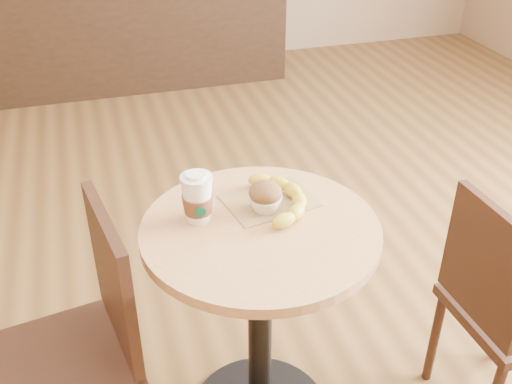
{
  "coord_description": "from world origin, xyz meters",
  "views": [
    {
      "loc": [
        -0.32,
        -1.15,
        1.65
      ],
      "look_at": [
        0.05,
        0.11,
        0.83
      ],
      "focal_mm": 42.0,
      "sensor_mm": 36.0,
      "label": 1
    }
  ],
  "objects_px": {
    "coffee_cup": "(197,199)",
    "banana": "(284,197)",
    "chair_right": "(503,305)",
    "cafe_table": "(260,297)",
    "chair_left": "(81,345)",
    "muffin": "(265,197)"
  },
  "relations": [
    {
      "from": "muffin",
      "to": "banana",
      "type": "height_order",
      "value": "muffin"
    },
    {
      "from": "chair_right",
      "to": "muffin",
      "type": "relative_size",
      "value": 8.6
    },
    {
      "from": "cafe_table",
      "to": "muffin",
      "type": "distance_m",
      "value": 0.3
    },
    {
      "from": "cafe_table",
      "to": "banana",
      "type": "xyz_separation_m",
      "value": [
        0.09,
        0.08,
        0.27
      ]
    },
    {
      "from": "cafe_table",
      "to": "chair_left",
      "type": "distance_m",
      "value": 0.5
    },
    {
      "from": "chair_left",
      "to": "banana",
      "type": "xyz_separation_m",
      "value": [
        0.59,
        0.08,
        0.31
      ]
    },
    {
      "from": "cafe_table",
      "to": "chair_right",
      "type": "bearing_deg",
      "value": -13.04
    },
    {
      "from": "cafe_table",
      "to": "coffee_cup",
      "type": "bearing_deg",
      "value": 152.77
    },
    {
      "from": "chair_left",
      "to": "chair_right",
      "type": "height_order",
      "value": "chair_left"
    },
    {
      "from": "cafe_table",
      "to": "coffee_cup",
      "type": "xyz_separation_m",
      "value": [
        -0.15,
        0.08,
        0.31
      ]
    },
    {
      "from": "muffin",
      "to": "banana",
      "type": "relative_size",
      "value": 0.32
    },
    {
      "from": "chair_left",
      "to": "coffee_cup",
      "type": "distance_m",
      "value": 0.5
    },
    {
      "from": "chair_left",
      "to": "banana",
      "type": "height_order",
      "value": "chair_left"
    },
    {
      "from": "chair_right",
      "to": "banana",
      "type": "bearing_deg",
      "value": 66.42
    },
    {
      "from": "cafe_table",
      "to": "banana",
      "type": "distance_m",
      "value": 0.29
    },
    {
      "from": "chair_right",
      "to": "coffee_cup",
      "type": "height_order",
      "value": "coffee_cup"
    },
    {
      "from": "muffin",
      "to": "coffee_cup",
      "type": "bearing_deg",
      "value": 177.17
    },
    {
      "from": "cafe_table",
      "to": "banana",
      "type": "bearing_deg",
      "value": 41.45
    },
    {
      "from": "coffee_cup",
      "to": "muffin",
      "type": "distance_m",
      "value": 0.18
    },
    {
      "from": "chair_left",
      "to": "coffee_cup",
      "type": "relative_size",
      "value": 6.06
    },
    {
      "from": "chair_right",
      "to": "coffee_cup",
      "type": "bearing_deg",
      "value": 72.48
    },
    {
      "from": "coffee_cup",
      "to": "banana",
      "type": "height_order",
      "value": "coffee_cup"
    }
  ]
}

